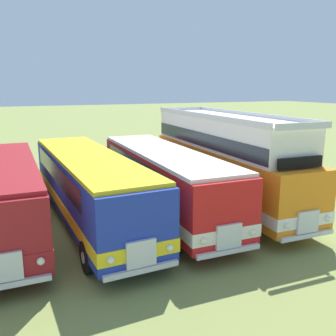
{
  "coord_description": "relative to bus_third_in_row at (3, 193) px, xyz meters",
  "views": [
    {
      "loc": [
        -1.33,
        -14.85,
        5.75
      ],
      "look_at": [
        5.63,
        0.93,
        1.9
      ],
      "focal_mm": 39.46,
      "sensor_mm": 36.0,
      "label": 1
    }
  ],
  "objects": [
    {
      "name": "rope_fence_line",
      "position": [
        1.65,
        9.43,
        -1.09
      ],
      "size": [
        22.54,
        0.08,
        1.05
      ],
      "color": "#8C704C",
      "rests_on": "ground"
    },
    {
      "name": "bus_fourth_in_row",
      "position": [
        3.29,
        0.13,
        0.01
      ],
      "size": [
        3.0,
        11.73,
        2.99
      ],
      "color": "#1E339E",
      "rests_on": "ground"
    },
    {
      "name": "bus_fifth_in_row",
      "position": [
        6.58,
        -0.14,
        0.0
      ],
      "size": [
        2.77,
        11.07,
        2.99
      ],
      "color": "red",
      "rests_on": "ground"
    },
    {
      "name": "bus_third_in_row",
      "position": [
        0.0,
        0.0,
        0.0
      ],
      "size": [
        2.65,
        10.06,
        2.99
      ],
      "color": "maroon",
      "rests_on": "ground"
    },
    {
      "name": "ground_plane",
      "position": [
        1.65,
        -0.01,
        -1.75
      ],
      "size": [
        200.0,
        200.0,
        0.0
      ],
      "primitive_type": "plane",
      "color": "olive"
    },
    {
      "name": "bus_sixth_in_row",
      "position": [
        9.88,
        0.1,
        0.61
      ],
      "size": [
        2.87,
        11.51,
        4.52
      ],
      "color": "orange",
      "rests_on": "ground"
    }
  ]
}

